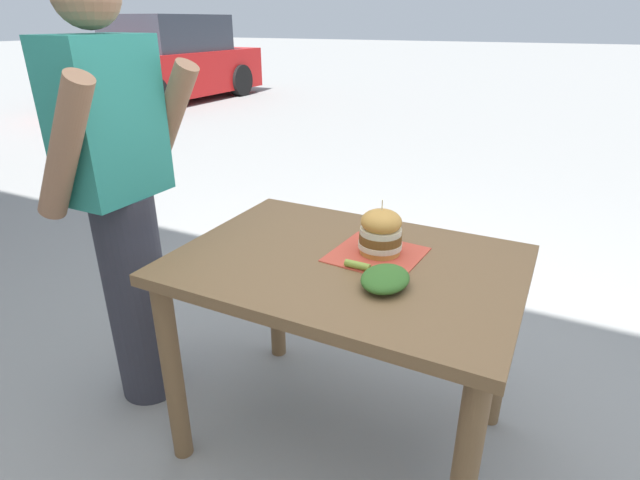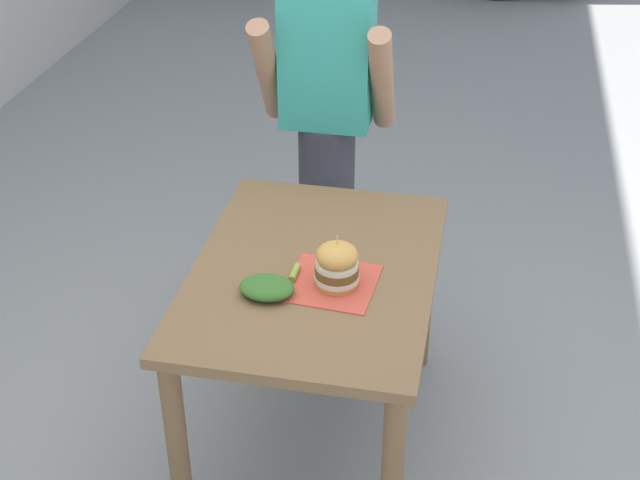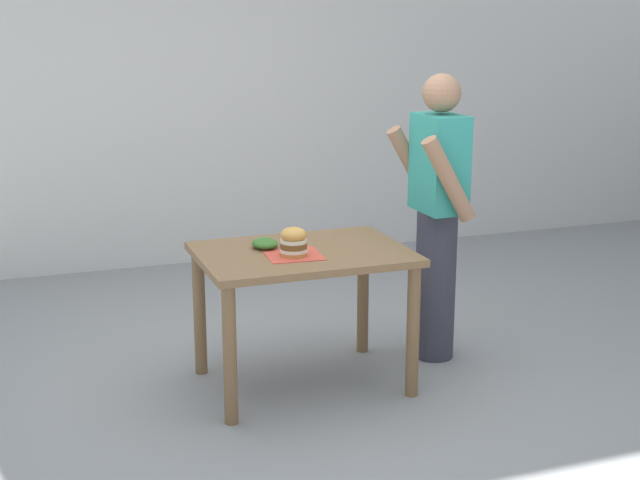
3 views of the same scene
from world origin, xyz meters
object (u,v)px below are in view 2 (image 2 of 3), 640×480
at_px(sandwich, 337,265).
at_px(diner_across_table, 327,126).
at_px(pickle_spear, 295,272).
at_px(side_salad, 267,287).
at_px(patio_table, 314,299).

bearing_deg(sandwich, diner_across_table, 102.93).
bearing_deg(pickle_spear, diner_across_table, 94.44).
distance_m(pickle_spear, side_salad, 0.13).
height_order(sandwich, side_salad, sandwich).
distance_m(patio_table, diner_across_table, 0.91).
height_order(side_salad, diner_across_table, diner_across_table).
bearing_deg(sandwich, patio_table, 138.58).
height_order(patio_table, diner_across_table, diner_across_table).
bearing_deg(pickle_spear, side_salad, -119.28).
relative_size(patio_table, diner_across_table, 0.67).
height_order(patio_table, side_salad, side_salad).
bearing_deg(diner_across_table, patio_table, -81.74).
xyz_separation_m(pickle_spear, side_salad, (-0.06, -0.12, 0.01)).
bearing_deg(sandwich, side_salad, -155.71).
bearing_deg(pickle_spear, patio_table, 48.36).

